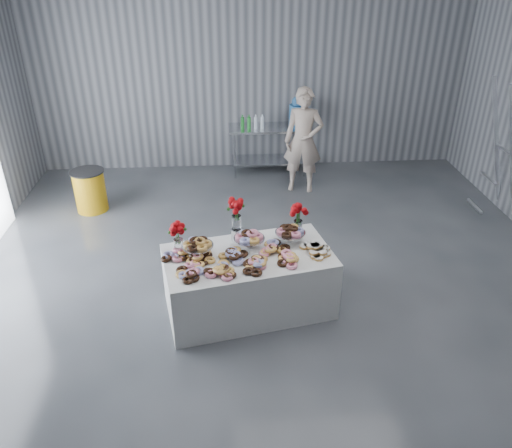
# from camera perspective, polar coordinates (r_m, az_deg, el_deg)

# --- Properties ---
(ground) EXTENTS (9.00, 9.00, 0.00)m
(ground) POSITION_cam_1_polar(r_m,az_deg,el_deg) (6.13, 2.03, -9.36)
(ground) COLOR #35383D
(ground) RESTS_ON ground
(room_walls) EXTENTS (8.04, 9.04, 4.02)m
(room_walls) POSITION_cam_1_polar(r_m,az_deg,el_deg) (4.98, -0.75, 15.50)
(room_walls) COLOR gray
(room_walls) RESTS_ON ground
(display_table) EXTENTS (2.06, 1.36, 0.75)m
(display_table) POSITION_cam_1_polar(r_m,az_deg,el_deg) (5.89, -0.85, -6.60)
(display_table) COLOR silver
(display_table) RESTS_ON ground
(prep_table) EXTENTS (1.50, 0.60, 0.90)m
(prep_table) POSITION_cam_1_polar(r_m,az_deg,el_deg) (9.46, 1.51, 9.43)
(prep_table) COLOR silver
(prep_table) RESTS_ON ground
(donut_mounds) EXTENTS (1.93, 1.14, 0.09)m
(donut_mounds) POSITION_cam_1_polar(r_m,az_deg,el_deg) (5.61, -0.86, -3.42)
(donut_mounds) COLOR #E9BF55
(donut_mounds) RESTS_ON display_table
(cake_stand_left) EXTENTS (0.36, 0.36, 0.17)m
(cake_stand_left) POSITION_cam_1_polar(r_m,az_deg,el_deg) (5.64, -6.70, -2.32)
(cake_stand_left) COLOR silver
(cake_stand_left) RESTS_ON display_table
(cake_stand_mid) EXTENTS (0.36, 0.36, 0.17)m
(cake_stand_mid) POSITION_cam_1_polar(r_m,az_deg,el_deg) (5.74, -0.79, -1.50)
(cake_stand_mid) COLOR silver
(cake_stand_mid) RESTS_ON display_table
(cake_stand_right) EXTENTS (0.36, 0.36, 0.17)m
(cake_stand_right) POSITION_cam_1_polar(r_m,az_deg,el_deg) (5.87, 3.94, -0.83)
(cake_stand_right) COLOR silver
(cake_stand_right) RESTS_ON display_table
(danish_pile) EXTENTS (0.48, 0.48, 0.11)m
(danish_pile) POSITION_cam_1_polar(r_m,az_deg,el_deg) (5.73, 6.78, -2.75)
(danish_pile) COLOR white
(danish_pile) RESTS_ON display_table
(bouquet_left) EXTENTS (0.26, 0.26, 0.42)m
(bouquet_left) POSITION_cam_1_polar(r_m,az_deg,el_deg) (5.63, -8.96, -0.72)
(bouquet_left) COLOR white
(bouquet_left) RESTS_ON display_table
(bouquet_right) EXTENTS (0.26, 0.26, 0.42)m
(bouquet_right) POSITION_cam_1_polar(r_m,az_deg,el_deg) (5.96, 4.89, 1.36)
(bouquet_right) COLOR white
(bouquet_right) RESTS_ON display_table
(bouquet_center) EXTENTS (0.26, 0.26, 0.57)m
(bouquet_center) POSITION_cam_1_polar(r_m,az_deg,el_deg) (5.77, -2.27, 1.38)
(bouquet_center) COLOR silver
(bouquet_center) RESTS_ON display_table
(water_jug) EXTENTS (0.28, 0.28, 0.55)m
(water_jug) POSITION_cam_1_polar(r_m,az_deg,el_deg) (9.36, 4.68, 12.53)
(water_jug) COLOR #3E8AD3
(water_jug) RESTS_ON prep_table
(drink_bottles) EXTENTS (0.54, 0.08, 0.27)m
(drink_bottles) POSITION_cam_1_polar(r_m,az_deg,el_deg) (9.21, -0.42, 11.61)
(drink_bottles) COLOR #268C33
(drink_bottles) RESTS_ON prep_table
(person) EXTENTS (0.74, 0.57, 1.81)m
(person) POSITION_cam_1_polar(r_m,az_deg,el_deg) (8.68, 5.43, 9.46)
(person) COLOR #CC8C93
(person) RESTS_ON ground
(trash_barrel) EXTENTS (0.54, 0.54, 0.69)m
(trash_barrel) POSITION_cam_1_polar(r_m,az_deg,el_deg) (8.55, -18.43, 3.65)
(trash_barrel) COLOR gold
(trash_barrel) RESTS_ON ground
(stepladder) EXTENTS (0.81, 0.54, 2.17)m
(stepladder) POSITION_cam_1_polar(r_m,az_deg,el_deg) (8.61, 26.49, 7.64)
(stepladder) COLOR silver
(stepladder) RESTS_ON ground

